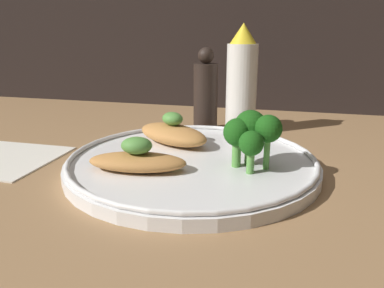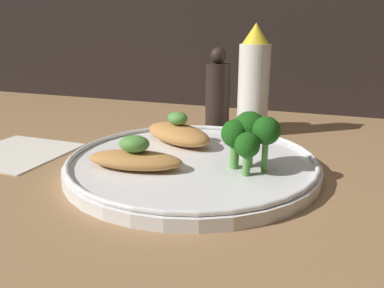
# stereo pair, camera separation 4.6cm
# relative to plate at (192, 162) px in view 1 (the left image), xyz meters

# --- Properties ---
(ground_plane) EXTENTS (1.80, 1.80, 0.01)m
(ground_plane) POSITION_rel_plate_xyz_m (0.00, 0.00, -0.01)
(ground_plane) COLOR #936D47
(plate) EXTENTS (0.31, 0.31, 0.02)m
(plate) POSITION_rel_plate_xyz_m (0.00, 0.00, 0.00)
(plate) COLOR white
(plate) RESTS_ON ground_plane
(grilled_meat_front) EXTENTS (0.12, 0.06, 0.04)m
(grilled_meat_front) POSITION_rel_plate_xyz_m (-0.05, -0.05, 0.02)
(grilled_meat_front) COLOR #BC7F42
(grilled_meat_front) RESTS_ON plate
(grilled_meat_middle) EXTENTS (0.13, 0.11, 0.05)m
(grilled_meat_middle) POSITION_rel_plate_xyz_m (-0.04, 0.06, 0.02)
(grilled_meat_middle) COLOR #BC7F42
(grilled_meat_middle) RESTS_ON plate
(broccoli_bunch) EXTENTS (0.07, 0.07, 0.07)m
(broccoli_bunch) POSITION_rel_plate_xyz_m (0.07, -0.01, 0.05)
(broccoli_bunch) COLOR #569942
(broccoli_bunch) RESTS_ON plate
(sauce_bottle) EXTENTS (0.05, 0.05, 0.18)m
(sauce_bottle) POSITION_rel_plate_xyz_m (0.03, 0.20, 0.08)
(sauce_bottle) COLOR white
(sauce_bottle) RESTS_ON ground_plane
(pepper_grinder) EXTENTS (0.04, 0.04, 0.14)m
(pepper_grinder) POSITION_rel_plate_xyz_m (-0.03, 0.20, 0.05)
(pepper_grinder) COLOR black
(pepper_grinder) RESTS_ON ground_plane
(napkin) EXTENTS (0.14, 0.14, 0.00)m
(napkin) POSITION_rel_plate_xyz_m (-0.26, -0.03, -0.01)
(napkin) COLOR silver
(napkin) RESTS_ON ground_plane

